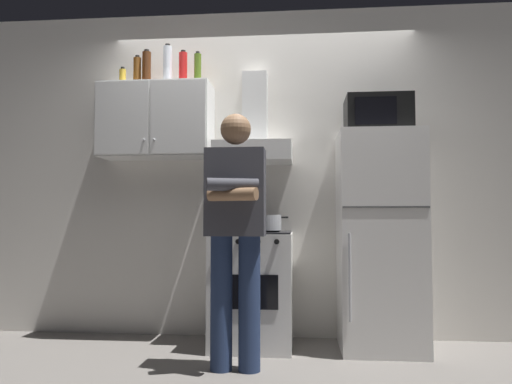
# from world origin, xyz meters

# --- Properties ---
(ground_plane) EXTENTS (7.00, 7.00, 0.00)m
(ground_plane) POSITION_xyz_m (0.00, 0.00, 0.00)
(ground_plane) COLOR slate
(back_wall_tiled) EXTENTS (4.80, 0.10, 2.70)m
(back_wall_tiled) POSITION_xyz_m (0.00, 0.60, 1.35)
(back_wall_tiled) COLOR silver
(back_wall_tiled) RESTS_ON ground_plane
(upper_cabinet) EXTENTS (0.90, 0.37, 0.60)m
(upper_cabinet) POSITION_xyz_m (-0.85, 0.37, 1.75)
(upper_cabinet) COLOR silver
(stove_oven) EXTENTS (0.60, 0.62, 0.87)m
(stove_oven) POSITION_xyz_m (-0.05, 0.25, 0.43)
(stove_oven) COLOR white
(stove_oven) RESTS_ON ground_plane
(range_hood) EXTENTS (0.60, 0.44, 0.75)m
(range_hood) POSITION_xyz_m (-0.05, 0.38, 1.60)
(range_hood) COLOR white
(refrigerator) EXTENTS (0.60, 0.62, 1.60)m
(refrigerator) POSITION_xyz_m (0.90, 0.25, 0.80)
(refrigerator) COLOR white
(refrigerator) RESTS_ON ground_plane
(microwave) EXTENTS (0.48, 0.37, 0.28)m
(microwave) POSITION_xyz_m (0.90, 0.27, 1.74)
(microwave) COLOR black
(microwave) RESTS_ON refrigerator
(person_standing) EXTENTS (0.38, 0.33, 1.64)m
(person_standing) POSITION_xyz_m (-0.10, -0.36, 0.90)
(person_standing) COLOR navy
(person_standing) RESTS_ON ground_plane
(cooking_pot) EXTENTS (0.29, 0.19, 0.11)m
(cooking_pot) POSITION_xyz_m (0.08, 0.13, 0.93)
(cooking_pot) COLOR #B7BABF
(cooking_pot) RESTS_ON stove_oven
(bottle_rum_dark) EXTENTS (0.07, 0.07, 0.29)m
(bottle_rum_dark) POSITION_xyz_m (-0.94, 0.38, 2.19)
(bottle_rum_dark) COLOR #47230F
(bottle_rum_dark) RESTS_ON upper_cabinet
(bottle_soda_red) EXTENTS (0.07, 0.07, 0.28)m
(bottle_soda_red) POSITION_xyz_m (-0.63, 0.39, 2.18)
(bottle_soda_red) COLOR red
(bottle_soda_red) RESTS_ON upper_cabinet
(bottle_spice_jar) EXTENTS (0.05, 0.05, 0.15)m
(bottle_spice_jar) POSITION_xyz_m (-1.13, 0.35, 2.12)
(bottle_spice_jar) COLOR gold
(bottle_spice_jar) RESTS_ON upper_cabinet
(bottle_vodka_clear) EXTENTS (0.07, 0.07, 0.33)m
(bottle_vodka_clear) POSITION_xyz_m (-0.76, 0.36, 2.21)
(bottle_vodka_clear) COLOR silver
(bottle_vodka_clear) RESTS_ON upper_cabinet
(bottle_beer_brown) EXTENTS (0.06, 0.06, 0.25)m
(bottle_beer_brown) POSITION_xyz_m (-1.02, 0.38, 2.17)
(bottle_beer_brown) COLOR brown
(bottle_beer_brown) RESTS_ON upper_cabinet
(bottle_olive_oil) EXTENTS (0.06, 0.06, 0.26)m
(bottle_olive_oil) POSITION_xyz_m (-0.51, 0.38, 2.18)
(bottle_olive_oil) COLOR #4C6B19
(bottle_olive_oil) RESTS_ON upper_cabinet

